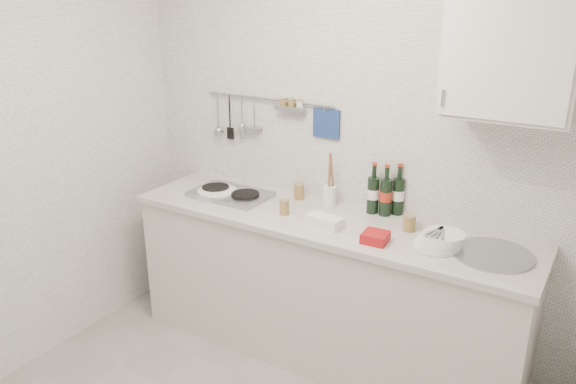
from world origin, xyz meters
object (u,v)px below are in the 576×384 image
at_px(plate_stack_sink, 440,240).
at_px(wine_bottles, 386,189).
at_px(plate_stack_hob, 216,193).
at_px(wall_cabinet, 515,43).
at_px(utensil_crock, 330,193).

xyz_separation_m(plate_stack_sink, wine_bottles, (-0.42, 0.28, 0.11)).
height_order(plate_stack_hob, wine_bottles, wine_bottles).
bearing_deg(plate_stack_sink, plate_stack_hob, 179.84).
relative_size(plate_stack_hob, wine_bottles, 0.88).
relative_size(plate_stack_sink, wine_bottles, 0.85).
xyz_separation_m(plate_stack_hob, wine_bottles, (1.05, 0.28, 0.14)).
relative_size(wall_cabinet, wine_bottles, 2.26).
bearing_deg(utensil_crock, plate_stack_sink, -16.84).
distance_m(wall_cabinet, wine_bottles, 1.09).
bearing_deg(wine_bottles, utensil_crock, -171.61).
relative_size(wall_cabinet, utensil_crock, 2.04).
relative_size(wall_cabinet, plate_stack_sink, 2.67).
distance_m(plate_stack_hob, utensil_crock, 0.75).
bearing_deg(wine_bottles, plate_stack_hob, -165.20).
bearing_deg(utensil_crock, wall_cabinet, -4.11).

